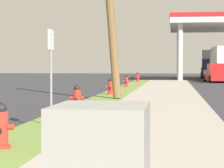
# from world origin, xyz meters

# --- Properties ---
(fire_hydrant_nearest) EXTENTS (0.42, 0.38, 0.74)m
(fire_hydrant_nearest) POSITION_xyz_m (0.65, 3.60, 0.45)
(fire_hydrant_nearest) COLOR red
(fire_hydrant_nearest) RESTS_ON grass_verge
(fire_hydrant_second) EXTENTS (0.42, 0.38, 0.74)m
(fire_hydrant_second) POSITION_xyz_m (0.53, 10.57, 0.45)
(fire_hydrant_second) COLOR red
(fire_hydrant_second) RESTS_ON grass_verge
(fire_hydrant_third) EXTENTS (0.42, 0.37, 0.74)m
(fire_hydrant_third) POSITION_xyz_m (0.57, 18.23, 0.45)
(fire_hydrant_third) COLOR red
(fire_hydrant_third) RESTS_ON grass_verge
(fire_hydrant_fourth) EXTENTS (0.42, 0.37, 0.74)m
(fire_hydrant_fourth) POSITION_xyz_m (0.55, 26.17, 0.45)
(fire_hydrant_fourth) COLOR red
(fire_hydrant_fourth) RESTS_ON grass_verge
(fire_hydrant_fifth) EXTENTS (0.42, 0.38, 0.74)m
(fire_hydrant_fifth) POSITION_xyz_m (0.60, 35.07, 0.45)
(fire_hydrant_fifth) COLOR red
(fire_hydrant_fifth) RESTS_ON grass_verge
(street_sign_post) EXTENTS (0.05, 0.36, 2.12)m
(street_sign_post) POSITION_xyz_m (0.75, 6.50, 1.63)
(street_sign_post) COLOR gray
(street_sign_post) RESTS_ON grass_verge
(car_red_by_near_pump) EXTENTS (2.22, 4.62, 1.57)m
(car_red_by_near_pump) POSITION_xyz_m (7.16, 38.36, 0.72)
(car_red_by_near_pump) COLOR red
(car_red_by_near_pump) RESTS_ON ground
(truck_white_at_forecourt) EXTENTS (2.34, 6.47, 3.11)m
(truck_white_at_forecourt) POSITION_xyz_m (8.28, 45.62, 1.49)
(truck_white_at_forecourt) COLOR white
(truck_white_at_forecourt) RESTS_ON ground
(truck_silver_on_apron) EXTENTS (2.38, 6.48, 3.11)m
(truck_silver_on_apron) POSITION_xyz_m (8.03, 41.94, 1.49)
(truck_silver_on_apron) COLOR #BCBCC1
(truck_silver_on_apron) RESTS_ON ground
(truck_navy_at_far_bay) EXTENTS (2.67, 6.56, 3.11)m
(truck_navy_at_far_bay) POSITION_xyz_m (7.65, 52.18, 1.49)
(truck_navy_at_far_bay) COLOR navy
(truck_navy_at_far_bay) RESTS_ON ground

